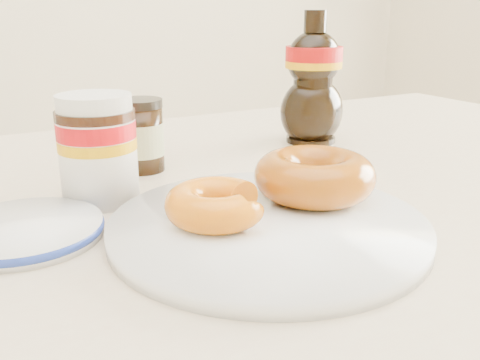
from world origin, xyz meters
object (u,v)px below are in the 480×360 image
syrup_bottle (313,78)px  dark_jar (141,136)px  donut_bitten (216,204)px  nutella_jar (97,145)px  plate (268,226)px  dining_table (248,283)px  blue_rim_saucer (24,230)px  donut_whole (314,176)px

syrup_bottle → dark_jar: (-0.26, -0.02, -0.05)m
syrup_bottle → dark_jar: size_ratio=2.14×
donut_bitten → nutella_jar: 0.15m
plate → donut_bitten: size_ratio=3.16×
dining_table → blue_rim_saucer: bearing=172.0°
donut_whole → nutella_jar: size_ratio=1.07×
dining_table → dark_jar: dark_jar is taller
dining_table → donut_bitten: (-0.06, -0.05, 0.11)m
dining_table → nutella_jar: 0.21m
dining_table → blue_rim_saucer: size_ratio=10.46×
plate → blue_rim_saucer: same height
dining_table → blue_rim_saucer: (-0.20, 0.03, 0.09)m
dining_table → plate: plate is taller
donut_bitten → syrup_bottle: size_ratio=0.47×
nutella_jar → blue_rim_saucer: nutella_jar is taller
dining_table → plate: 0.11m
donut_whole → dark_jar: bearing=116.5°
nutella_jar → syrup_bottle: size_ratio=0.59×
syrup_bottle → dark_jar: syrup_bottle is taller
donut_bitten → dark_jar: dark_jar is taller
donut_whole → syrup_bottle: syrup_bottle is taller
dining_table → plate: bearing=-105.0°
blue_rim_saucer → plate: bearing=-26.4°
dining_table → syrup_bottle: (0.21, 0.19, 0.18)m
syrup_bottle → donut_bitten: bearing=-139.0°
donut_whole → syrup_bottle: bearing=54.5°
donut_whole → blue_rim_saucer: (-0.26, 0.06, -0.03)m
syrup_bottle → blue_rim_saucer: bearing=-158.8°
donut_bitten → donut_whole: donut_whole is taller
donut_whole → dark_jar: size_ratio=1.35×
plate → donut_whole: bearing=23.0°
nutella_jar → blue_rim_saucer: 0.11m
dining_table → dark_jar: size_ratio=16.28×
dark_jar → blue_rim_saucer: 0.21m
donut_bitten → syrup_bottle: (0.27, 0.24, 0.06)m
dark_jar → blue_rim_saucer: dark_jar is taller
dining_table → syrup_bottle: 0.33m
dining_table → nutella_jar: (-0.12, 0.09, 0.14)m
donut_bitten → syrup_bottle: 0.36m
donut_whole → donut_bitten: bearing=-174.2°
plate → syrup_bottle: (0.23, 0.25, 0.08)m
donut_bitten → donut_whole: size_ratio=0.75×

